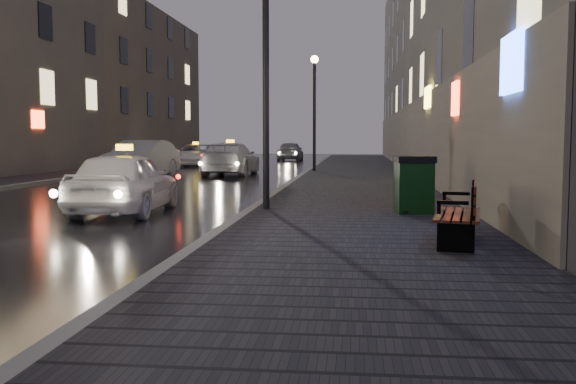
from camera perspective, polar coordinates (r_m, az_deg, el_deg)
name	(u,v)px	position (r m, az deg, el deg)	size (l,w,h in m)	color
ground	(55,271)	(8.67, -19.98, -6.60)	(120.00, 120.00, 0.00)	black
sidewalk	(359,174)	(28.67, 6.31, 1.61)	(4.60, 58.00, 0.15)	black
curb	(305,174)	(28.76, 1.52, 1.65)	(0.20, 58.00, 0.15)	slate
sidewalk_far	(87,172)	(31.26, -17.47, 1.68)	(2.40, 58.00, 0.15)	black
curb_far	(114,172)	(30.77, -15.25, 1.69)	(0.20, 58.00, 0.15)	slate
building_near	(425,40)	(33.15, 12.07, 13.10)	(1.80, 50.00, 13.00)	#605B54
building_far_c	(123,86)	(49.87, -14.42, 9.09)	(6.00, 22.00, 11.00)	#6B6051
lamp_near	(266,52)	(13.88, -1.99, 12.34)	(0.36, 0.36, 5.28)	black
lamp_far	(314,98)	(29.74, 2.36, 8.33)	(0.36, 0.36, 5.28)	black
bench	(463,213)	(9.55, 15.27, -1.79)	(0.91, 1.84, 0.90)	black
trash_bin	(414,184)	(13.27, 11.11, 0.70)	(0.84, 0.84, 1.16)	black
taxi_near	(125,182)	(14.59, -14.28, 0.85)	(1.65, 4.10, 1.40)	white
car_left_mid	(141,159)	(27.06, -12.94, 2.85)	(1.68, 4.81, 1.58)	gray
taxi_mid	(230,159)	(28.97, -5.14, 2.94)	(2.04, 5.02, 1.46)	silver
taxi_far	(196,155)	(38.66, -8.20, 3.27)	(2.16, 4.67, 1.30)	silver
car_far	(290,151)	(46.84, 0.20, 3.65)	(1.66, 4.12, 1.40)	gray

